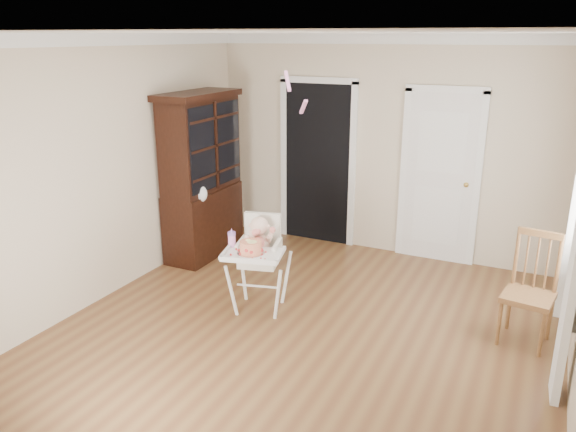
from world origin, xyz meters
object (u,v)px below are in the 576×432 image
at_px(dining_chair, 529,293).
at_px(sippy_cup, 232,239).
at_px(china_cabinet, 202,176).
at_px(high_chair, 259,253).
at_px(cake, 251,247).

bearing_deg(dining_chair, sippy_cup, -158.19).
bearing_deg(china_cabinet, high_chair, -37.74).
xyz_separation_m(high_chair, cake, (0.03, -0.22, 0.14)).
relative_size(high_chair, china_cabinet, 0.49).
relative_size(sippy_cup, china_cabinet, 0.09).
xyz_separation_m(cake, sippy_cup, (-0.26, 0.08, 0.02)).
bearing_deg(china_cabinet, cake, -42.38).
bearing_deg(sippy_cup, china_cabinet, 133.66).
height_order(high_chair, china_cabinet, china_cabinet).
xyz_separation_m(high_chair, dining_chair, (2.48, 0.50, -0.14)).
distance_m(china_cabinet, dining_chair, 3.94).
xyz_separation_m(sippy_cup, dining_chair, (2.71, 0.65, -0.30)).
bearing_deg(high_chair, sippy_cup, -161.76).
relative_size(cake, china_cabinet, 0.13).
relative_size(china_cabinet, dining_chair, 1.99).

